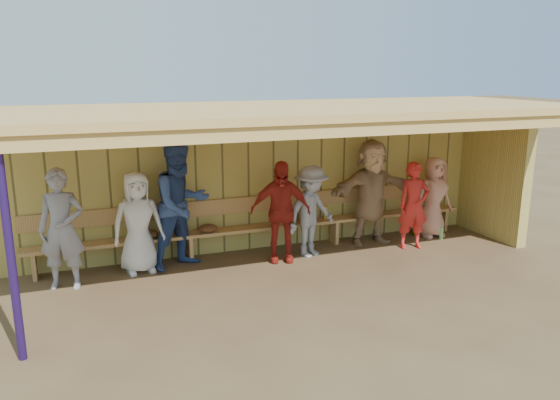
# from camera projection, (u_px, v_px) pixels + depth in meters

# --- Properties ---
(ground) EXTENTS (90.00, 90.00, 0.00)m
(ground) POSITION_uv_depth(u_px,v_px,m) (288.00, 272.00, 8.34)
(ground) COLOR brown
(ground) RESTS_ON ground
(player_a) EXTENTS (0.71, 0.57, 1.71)m
(player_a) POSITION_uv_depth(u_px,v_px,m) (62.00, 229.00, 7.54)
(player_a) COLOR gray
(player_a) RESTS_ON ground
(player_b) EXTENTS (0.81, 0.58, 1.55)m
(player_b) POSITION_uv_depth(u_px,v_px,m) (138.00, 223.00, 8.17)
(player_b) COLOR white
(player_b) RESTS_ON ground
(player_c) EXTENTS (1.18, 1.07, 1.99)m
(player_c) POSITION_uv_depth(u_px,v_px,m) (181.00, 205.00, 8.35)
(player_c) COLOR navy
(player_c) RESTS_ON ground
(player_d) EXTENTS (1.03, 0.64, 1.63)m
(player_d) POSITION_uv_depth(u_px,v_px,m) (280.00, 212.00, 8.65)
(player_d) COLOR #AE261B
(player_d) RESTS_ON ground
(player_e) EXTENTS (1.12, 0.90, 1.52)m
(player_e) POSITION_uv_depth(u_px,v_px,m) (311.00, 211.00, 8.89)
(player_e) COLOR #93939C
(player_e) RESTS_ON ground
(player_f) EXTENTS (1.73, 0.56, 1.86)m
(player_f) POSITION_uv_depth(u_px,v_px,m) (371.00, 192.00, 9.50)
(player_f) COLOR tan
(player_f) RESTS_ON ground
(player_g) EXTENTS (0.60, 0.45, 1.50)m
(player_g) POSITION_uv_depth(u_px,v_px,m) (414.00, 206.00, 9.29)
(player_g) COLOR red
(player_g) RESTS_ON ground
(player_h) EXTENTS (0.74, 0.50, 1.48)m
(player_h) POSITION_uv_depth(u_px,v_px,m) (433.00, 197.00, 9.96)
(player_h) COLOR tan
(player_h) RESTS_ON ground
(dugout_structure) EXTENTS (8.80, 3.20, 2.50)m
(dugout_structure) POSITION_uv_depth(u_px,v_px,m) (295.00, 154.00, 8.70)
(dugout_structure) COLOR tan
(dugout_structure) RESTS_ON ground
(bench) EXTENTS (7.60, 0.34, 0.93)m
(bench) POSITION_uv_depth(u_px,v_px,m) (264.00, 220.00, 9.23)
(bench) COLOR tan
(bench) RESTS_ON ground
(dugout_equipment) EXTENTS (5.39, 0.62, 0.80)m
(dugout_equipment) POSITION_uv_depth(u_px,v_px,m) (262.00, 225.00, 9.10)
(dugout_equipment) COLOR orange
(dugout_equipment) RESTS_ON ground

